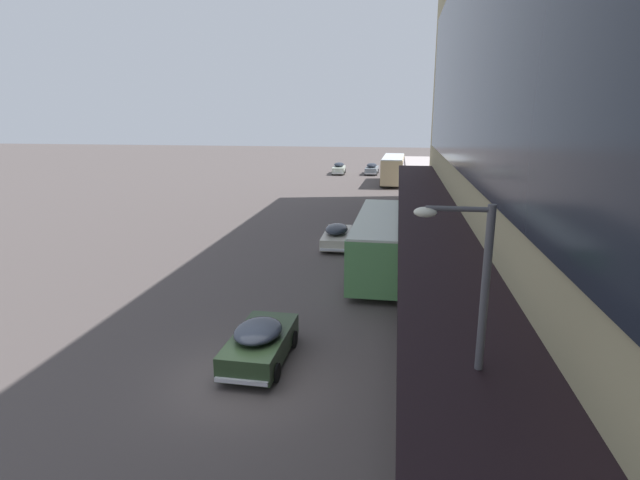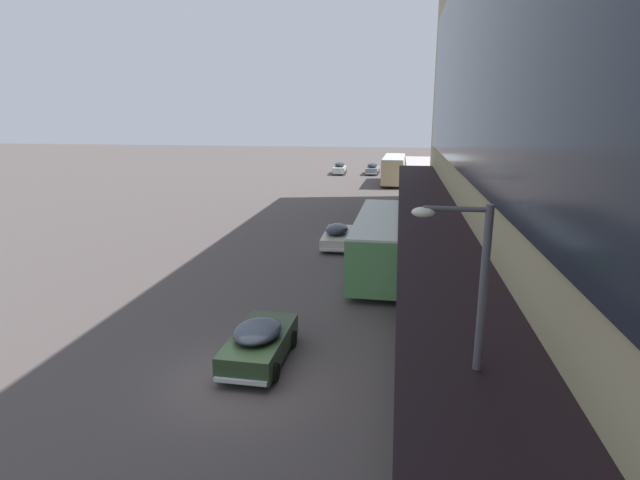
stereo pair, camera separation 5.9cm
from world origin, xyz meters
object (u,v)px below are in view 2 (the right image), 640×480
(transit_bus_kerbside_rear, at_px, (394,168))
(sedan_oncoming_rear, at_px, (337,235))
(sedan_lead_mid, at_px, (372,169))
(street_lamp, at_px, (469,345))
(transit_bus_kerbside_front, at_px, (378,240))
(sedan_lead_near, at_px, (340,168))
(pedestrian_at_kerb, at_px, (476,421))
(sedan_second_near, at_px, (259,342))

(transit_bus_kerbside_rear, xyz_separation_m, sedan_oncoming_rear, (-3.26, -31.50, -1.21))
(transit_bus_kerbside_rear, bearing_deg, sedan_lead_mid, 107.90)
(sedan_lead_mid, distance_m, street_lamp, 63.95)
(transit_bus_kerbside_front, relative_size, sedan_lead_near, 2.24)
(sedan_lead_mid, height_order, sedan_lead_near, sedan_lead_near)
(sedan_lead_mid, bearing_deg, sedan_oncoming_rear, -90.17)
(sedan_oncoming_rear, xyz_separation_m, sedan_lead_near, (-4.65, 40.88, 0.07))
(sedan_oncoming_rear, xyz_separation_m, pedestrian_at_kerb, (5.98, -20.55, 0.44))
(sedan_second_near, distance_m, street_lamp, 9.30)
(street_lamp, bearing_deg, sedan_oncoming_rear, 103.48)
(transit_bus_kerbside_rear, height_order, pedestrian_at_kerb, transit_bus_kerbside_rear)
(sedan_lead_mid, relative_size, sedan_oncoming_rear, 1.00)
(pedestrian_at_kerb, bearing_deg, sedan_lead_mid, 95.42)
(sedan_oncoming_rear, xyz_separation_m, street_lamp, (5.38, -22.44, 3.35))
(pedestrian_at_kerb, bearing_deg, transit_bus_kerbside_front, 101.21)
(transit_bus_kerbside_front, xyz_separation_m, street_lamp, (2.47, -17.38, 2.30))
(sedan_lead_mid, xyz_separation_m, sedan_second_near, (-0.86, -57.49, -0.04))
(sedan_lead_mid, bearing_deg, street_lamp, -85.28)
(transit_bus_kerbside_rear, bearing_deg, sedan_lead_near, 130.14)
(transit_bus_kerbside_rear, distance_m, sedan_oncoming_rear, 31.69)
(sedan_lead_mid, height_order, street_lamp, street_lamp)
(street_lamp, bearing_deg, sedan_lead_mid, 94.72)
(transit_bus_kerbside_rear, distance_m, street_lamp, 54.02)
(transit_bus_kerbside_rear, xyz_separation_m, sedan_second_near, (-4.00, -47.77, -1.19))
(sedan_lead_near, relative_size, street_lamp, 0.72)
(sedan_oncoming_rear, bearing_deg, transit_bus_kerbside_front, -60.06)
(sedan_oncoming_rear, bearing_deg, street_lamp, -76.52)
(sedan_lead_mid, xyz_separation_m, sedan_oncoming_rear, (-0.12, -41.22, -0.06))
(transit_bus_kerbside_rear, xyz_separation_m, pedestrian_at_kerb, (2.72, -52.05, -0.77))
(transit_bus_kerbside_front, relative_size, sedan_oncoming_rear, 2.19)
(transit_bus_kerbside_front, relative_size, street_lamp, 1.62)
(transit_bus_kerbside_rear, relative_size, sedan_oncoming_rear, 2.09)
(transit_bus_kerbside_front, distance_m, sedan_lead_near, 46.56)
(sedan_second_near, xyz_separation_m, pedestrian_at_kerb, (6.72, -4.27, 0.42))
(transit_bus_kerbside_rear, xyz_separation_m, street_lamp, (2.12, -53.93, 2.14))
(sedan_second_near, bearing_deg, sedan_oncoming_rear, 87.39)
(transit_bus_kerbside_rear, bearing_deg, transit_bus_kerbside_front, -90.55)
(transit_bus_kerbside_front, height_order, sedan_lead_near, transit_bus_kerbside_front)
(sedan_lead_near, bearing_deg, street_lamp, -81.00)
(sedan_lead_near, distance_m, street_lamp, 64.19)
(transit_bus_kerbside_rear, height_order, street_lamp, street_lamp)
(transit_bus_kerbside_rear, relative_size, street_lamp, 1.55)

